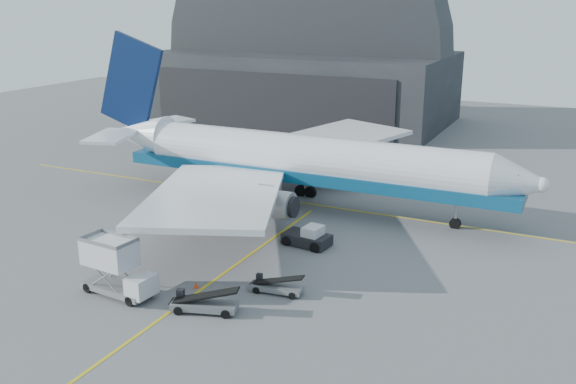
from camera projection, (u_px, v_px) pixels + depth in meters
The scene contains 9 objects.
ground at pixel (220, 276), 50.80m from camera, with size 200.00×200.00×0.00m, color #565659.
taxi_lines at pixel (289, 227), 61.72m from camera, with size 80.00×42.12×0.02m.
hangar at pixel (304, 66), 113.15m from camera, with size 50.00×28.30×28.00m.
airliner at pixel (293, 159), 67.01m from camera, with size 50.38×48.86×17.68m.
catering_truck at pixel (116, 268), 47.16m from camera, with size 6.16×2.78×4.11m.
pushback_tug at pixel (308, 238), 56.92m from camera, with size 4.38×2.86×1.91m.
belt_loader_a at pixel (204, 304), 44.91m from camera, with size 5.02×2.88×1.88m.
belt_loader_b at pixel (276, 287), 47.83m from camera, with size 4.21×1.84×1.58m.
traffic_cone at pixel (196, 285), 48.66m from camera, with size 0.34×0.34×0.49m.
Camera 1 is at (25.05, -39.73, 21.15)m, focal length 40.00 mm.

